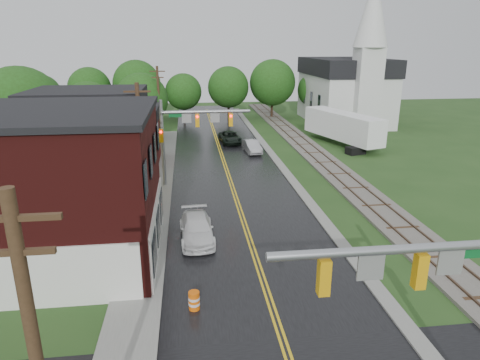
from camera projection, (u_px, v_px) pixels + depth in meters
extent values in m
cube|color=black|center=(228.00, 173.00, 39.62)|extent=(10.00, 90.00, 0.02)
cube|color=gray|center=(274.00, 158.00, 44.97)|extent=(0.80, 70.00, 0.12)
cube|color=gray|center=(156.00, 194.00, 34.17)|extent=(2.40, 50.00, 0.12)
cube|color=#44100E|center=(20.00, 191.00, 22.77)|extent=(14.00, 10.00, 8.00)
cube|color=silver|center=(157.00, 227.00, 24.35)|extent=(0.10, 9.50, 3.00)
cube|color=black|center=(7.00, 113.00, 21.50)|extent=(14.30, 10.30, 0.30)
cube|color=tan|center=(93.00, 154.00, 33.58)|extent=(8.00, 7.00, 6.40)
cube|color=#3F0F0C|center=(123.00, 141.00, 42.51)|extent=(7.00, 6.00, 4.40)
cube|color=silver|center=(344.00, 99.00, 64.51)|extent=(10.00, 16.00, 7.00)
cube|color=black|center=(346.00, 67.00, 63.07)|extent=(10.40, 16.40, 2.40)
cube|color=silver|center=(366.00, 91.00, 56.33)|extent=(3.20, 3.20, 11.00)
cone|color=silver|center=(373.00, 10.00, 53.28)|extent=(4.40, 4.40, 9.00)
cube|color=#59544C|center=(317.00, 156.00, 45.48)|extent=(3.20, 80.00, 0.20)
cube|color=#4C3828|center=(310.00, 154.00, 45.35)|extent=(0.10, 80.00, 0.12)
cube|color=#4C3828|center=(323.00, 154.00, 45.52)|extent=(0.10, 80.00, 0.12)
cylinder|color=gray|center=(398.00, 249.00, 11.49)|extent=(7.20, 0.26, 0.26)
cube|color=orange|center=(420.00, 271.00, 11.79)|extent=(0.32, 0.30, 1.05)
cube|color=orange|center=(324.00, 277.00, 11.47)|extent=(0.32, 0.30, 1.05)
cube|color=gray|center=(450.00, 262.00, 11.83)|extent=(0.75, 0.06, 0.75)
cube|color=gray|center=(371.00, 268.00, 11.56)|extent=(0.75, 0.06, 0.75)
cube|color=#0C5926|center=(476.00, 253.00, 11.84)|extent=(1.40, 0.04, 0.30)
cylinder|color=gray|center=(163.00, 144.00, 35.03)|extent=(0.28, 0.28, 7.20)
cylinder|color=gray|center=(206.00, 112.00, 34.66)|extent=(7.20, 0.26, 0.26)
cube|color=orange|center=(197.00, 120.00, 34.79)|extent=(0.32, 0.30, 1.05)
cube|color=orange|center=(231.00, 120.00, 35.11)|extent=(0.32, 0.30, 1.05)
cube|color=gray|center=(187.00, 118.00, 34.63)|extent=(0.75, 0.06, 0.75)
cube|color=gray|center=(215.00, 118.00, 34.90)|extent=(0.75, 0.06, 0.75)
cube|color=#0C5926|center=(177.00, 115.00, 34.47)|extent=(1.40, 0.04, 0.30)
sphere|color=#FF0C0C|center=(197.00, 117.00, 34.52)|extent=(0.20, 0.20, 0.20)
cube|color=#382616|center=(12.00, 218.00, 7.91)|extent=(1.80, 0.12, 0.12)
cube|color=#382616|center=(18.00, 252.00, 8.12)|extent=(1.40, 0.12, 0.12)
cylinder|color=#382616|center=(141.00, 148.00, 29.89)|extent=(0.28, 0.28, 9.00)
cube|color=#382616|center=(137.00, 92.00, 28.70)|extent=(1.80, 0.12, 0.12)
cube|color=#382616|center=(138.00, 102.00, 28.92)|extent=(1.40, 0.12, 0.12)
cylinder|color=#382616|center=(159.00, 105.00, 50.69)|extent=(0.28, 0.28, 9.00)
cube|color=#382616|center=(157.00, 71.00, 49.50)|extent=(1.80, 0.12, 0.12)
cube|color=#382616|center=(158.00, 77.00, 49.71)|extent=(1.40, 0.12, 0.12)
cylinder|color=black|center=(29.00, 156.00, 38.90)|extent=(0.36, 0.36, 3.42)
sphere|color=#1E3F12|center=(22.00, 110.00, 37.62)|extent=(7.60, 7.60, 7.60)
sphere|color=#1E3F12|center=(28.00, 118.00, 37.51)|extent=(5.32, 5.32, 5.32)
cylinder|color=black|center=(92.00, 140.00, 47.03)|extent=(0.36, 0.36, 2.70)
sphere|color=#1E3F12|center=(89.00, 110.00, 46.03)|extent=(6.00, 6.00, 6.00)
sphere|color=#1E3F12|center=(95.00, 115.00, 45.88)|extent=(4.20, 4.20, 4.20)
cylinder|color=black|center=(144.00, 128.00, 53.26)|extent=(0.36, 0.36, 2.88)
sphere|color=#1E3F12|center=(142.00, 99.00, 52.18)|extent=(6.40, 6.40, 6.40)
sphere|color=#1E3F12|center=(147.00, 104.00, 52.05)|extent=(4.48, 4.48, 4.48)
imported|color=black|center=(230.00, 138.00, 51.38)|extent=(2.64, 5.04, 1.35)
imported|color=#A2A1A5|center=(252.00, 147.00, 46.90)|extent=(1.85, 4.27, 1.37)
imported|color=white|center=(197.00, 229.00, 26.04)|extent=(2.16, 4.92, 1.41)
cube|color=black|center=(356.00, 150.00, 46.36)|extent=(2.22, 1.72, 0.80)
cylinder|color=gray|center=(333.00, 136.00, 53.47)|extent=(0.16, 0.16, 0.80)
cube|color=white|center=(342.00, 126.00, 50.04)|extent=(6.03, 12.26, 3.01)
cylinder|color=#E95E0A|center=(194.00, 301.00, 19.22)|extent=(0.62, 0.62, 0.89)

